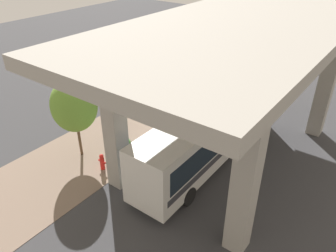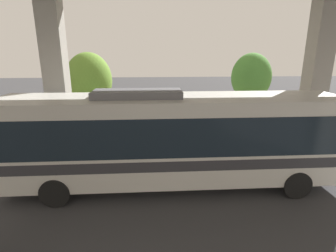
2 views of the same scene
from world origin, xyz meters
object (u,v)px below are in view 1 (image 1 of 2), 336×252
(planter_front, at_px, (178,105))
(planter_middle, at_px, (120,149))
(street_tree_far, at_px, (165,56))
(street_tree_near, at_px, (74,106))
(fire_hydrant, at_px, (102,162))
(bus, at_px, (211,130))

(planter_front, relative_size, planter_middle, 0.85)
(street_tree_far, bearing_deg, street_tree_near, -83.49)
(fire_hydrant, bearing_deg, bus, 46.43)
(planter_middle, bearing_deg, bus, 40.56)
(fire_hydrant, relative_size, planter_middle, 0.58)
(fire_hydrant, distance_m, street_tree_far, 11.23)
(bus, relative_size, street_tree_near, 2.48)
(fire_hydrant, xyz_separation_m, planter_middle, (0.35, 1.16, 0.39))
(fire_hydrant, bearing_deg, street_tree_far, 107.63)
(street_tree_near, bearing_deg, bus, 33.72)
(planter_front, xyz_separation_m, street_tree_near, (-1.71, -7.85, 2.60))
(planter_front, bearing_deg, street_tree_near, -102.30)
(street_tree_far, bearing_deg, planter_front, -38.09)
(planter_front, bearing_deg, street_tree_far, 141.91)
(bus, xyz_separation_m, street_tree_far, (-7.67, 5.75, 1.37))
(planter_front, bearing_deg, planter_middle, -83.64)
(bus, bearing_deg, planter_middle, -139.44)
(fire_hydrant, distance_m, planter_middle, 1.27)
(planter_front, xyz_separation_m, street_tree_far, (-2.86, 2.25, 2.60))
(planter_front, height_order, street_tree_far, street_tree_far)
(bus, relative_size, planter_middle, 6.84)
(bus, height_order, planter_front, bus)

